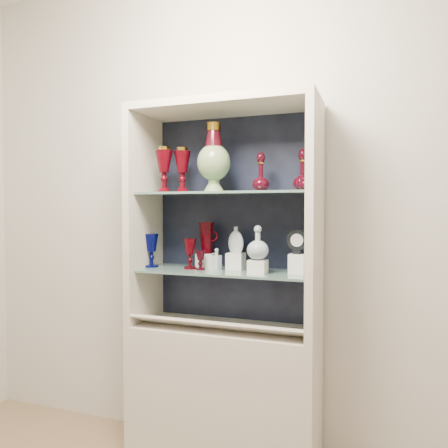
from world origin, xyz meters
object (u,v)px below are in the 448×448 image
(ruby_decanter_a, at_px, (261,170))
(lidded_bowl, at_px, (306,182))
(ruby_goblet_tall, at_px, (190,254))
(flat_flask, at_px, (236,239))
(ruby_pitcher, at_px, (207,238))
(pedestal_lamp_right, at_px, (182,170))
(ruby_goblet_small, at_px, (200,260))
(pedestal_lamp_left, at_px, (164,170))
(ruby_decanter_b, at_px, (303,169))
(clear_square_bottle, at_px, (217,259))
(cameo_medallion, at_px, (297,241))
(cobalt_goblet, at_px, (151,250))
(enamel_urn, at_px, (214,158))
(clear_round_decanter, at_px, (258,244))

(ruby_decanter_a, bearing_deg, lidded_bowl, -18.12)
(ruby_goblet_tall, relative_size, flat_flask, 1.13)
(ruby_decanter_a, relative_size, ruby_pitcher, 1.31)
(pedestal_lamp_right, bearing_deg, ruby_goblet_small, -13.11)
(pedestal_lamp_left, height_order, ruby_pitcher, pedestal_lamp_left)
(ruby_decanter_b, bearing_deg, clear_square_bottle, -172.29)
(cameo_medallion, bearing_deg, ruby_goblet_small, -167.56)
(ruby_decanter_b, bearing_deg, ruby_decanter_a, -172.30)
(cobalt_goblet, bearing_deg, cameo_medallion, 1.89)
(ruby_goblet_tall, height_order, ruby_pitcher, ruby_pitcher)
(enamel_urn, distance_m, clear_square_bottle, 0.54)
(pedestal_lamp_left, distance_m, pedestal_lamp_right, 0.10)
(pedestal_lamp_right, xyz_separation_m, ruby_goblet_small, (0.12, -0.03, -0.49))
(pedestal_lamp_right, height_order, ruby_decanter_a, pedestal_lamp_right)
(ruby_decanter_b, height_order, cobalt_goblet, ruby_decanter_b)
(ruby_goblet_tall, bearing_deg, flat_flask, 14.73)
(cobalt_goblet, bearing_deg, ruby_pitcher, 15.78)
(ruby_goblet_small, bearing_deg, ruby_decanter_a, 8.93)
(enamel_urn, xyz_separation_m, cobalt_goblet, (-0.39, 0.01, -0.51))
(enamel_urn, relative_size, ruby_goblet_small, 3.50)
(enamel_urn, bearing_deg, clear_round_decanter, -7.34)
(ruby_pitcher, relative_size, cameo_medallion, 1.36)
(pedestal_lamp_left, distance_m, cobalt_goblet, 0.46)
(clear_square_bottle, bearing_deg, cameo_medallion, 3.32)
(ruby_decanter_b, distance_m, cobalt_goblet, 0.96)
(pedestal_lamp_right, relative_size, ruby_decanter_a, 1.08)
(cobalt_goblet, height_order, flat_flask, flat_flask)
(ruby_goblet_small, distance_m, ruby_pitcher, 0.15)
(ruby_pitcher, xyz_separation_m, clear_square_bottle, (0.09, -0.08, -0.11))
(ruby_decanter_b, distance_m, lidded_bowl, 0.14)
(ruby_decanter_b, relative_size, ruby_pitcher, 1.31)
(pedestal_lamp_left, height_order, ruby_decanter_a, pedestal_lamp_left)
(enamel_urn, distance_m, ruby_pitcher, 0.45)
(pedestal_lamp_left, bearing_deg, ruby_decanter_b, 7.19)
(ruby_decanter_a, bearing_deg, pedestal_lamp_right, -177.05)
(clear_square_bottle, bearing_deg, ruby_decanter_a, 7.71)
(lidded_bowl, bearing_deg, ruby_decanter_a, 161.88)
(ruby_decanter_a, xyz_separation_m, clear_square_bottle, (-0.24, -0.03, -0.48))
(flat_flask, bearing_deg, enamel_urn, -117.61)
(ruby_pitcher, height_order, flat_flask, ruby_pitcher)
(pedestal_lamp_right, relative_size, ruby_pitcher, 1.40)
(pedestal_lamp_right, xyz_separation_m, enamel_urn, (0.20, -0.02, 0.06))
(pedestal_lamp_right, bearing_deg, clear_round_decanter, -7.23)
(pedestal_lamp_left, height_order, enamel_urn, enamel_urn)
(clear_square_bottle, xyz_separation_m, flat_flask, (0.09, 0.06, 0.10))
(ruby_goblet_small, distance_m, flat_flask, 0.22)
(enamel_urn, height_order, lidded_bowl, enamel_urn)
(pedestal_lamp_right, bearing_deg, flat_flask, 10.43)
(lidded_bowl, bearing_deg, pedestal_lamp_left, 178.84)
(enamel_urn, xyz_separation_m, ruby_pitcher, (-0.08, 0.10, -0.43))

